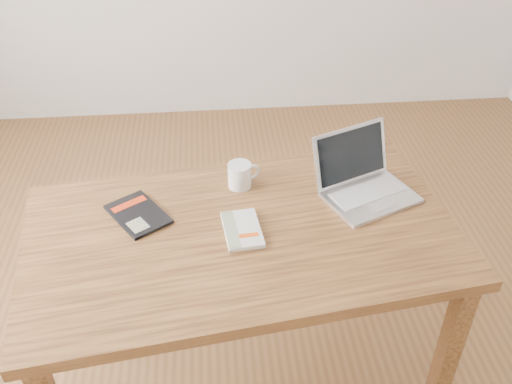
{
  "coord_description": "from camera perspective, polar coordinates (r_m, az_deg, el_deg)",
  "views": [
    {
      "loc": [
        -0.15,
        -1.54,
        1.89
      ],
      "look_at": [
        -0.03,
        -0.13,
        0.85
      ],
      "focal_mm": 40.0,
      "sensor_mm": 36.0,
      "label": 1
    }
  ],
  "objects": [
    {
      "name": "room",
      "position": [
        1.63,
        -2.03,
        17.17
      ],
      "size": [
        4.04,
        4.04,
        2.7
      ],
      "color": "brown",
      "rests_on": "ground"
    },
    {
      "name": "desk",
      "position": [
        1.83,
        -1.4,
        -5.99
      ],
      "size": [
        1.42,
        0.93,
        0.75
      ],
      "rotation": [
        0.0,
        0.0,
        0.14
      ],
      "color": "brown",
      "rests_on": "ground"
    },
    {
      "name": "white_guidebook",
      "position": [
        1.76,
        -1.39,
        -3.77
      ],
      "size": [
        0.13,
        0.19,
        0.02
      ],
      "rotation": [
        0.0,
        0.0,
        0.1
      ],
      "color": "silver",
      "rests_on": "desk"
    },
    {
      "name": "black_guidebook",
      "position": [
        1.86,
        -11.72,
        -2.18
      ],
      "size": [
        0.23,
        0.25,
        0.01
      ],
      "rotation": [
        0.0,
        0.0,
        0.59
      ],
      "color": "black",
      "rests_on": "desk"
    },
    {
      "name": "laptop",
      "position": [
        1.94,
        10.69,
        1.05
      ],
      "size": [
        0.37,
        0.35,
        0.2
      ],
      "rotation": [
        0.0,
        0.0,
        0.4
      ],
      "color": "silver",
      "rests_on": "desk"
    },
    {
      "name": "coffee_mug",
      "position": [
        1.93,
        -1.56,
        1.75
      ],
      "size": [
        0.11,
        0.08,
        0.09
      ],
      "rotation": [
        0.0,
        0.0,
        0.38
      ],
      "color": "white",
      "rests_on": "desk"
    }
  ]
}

